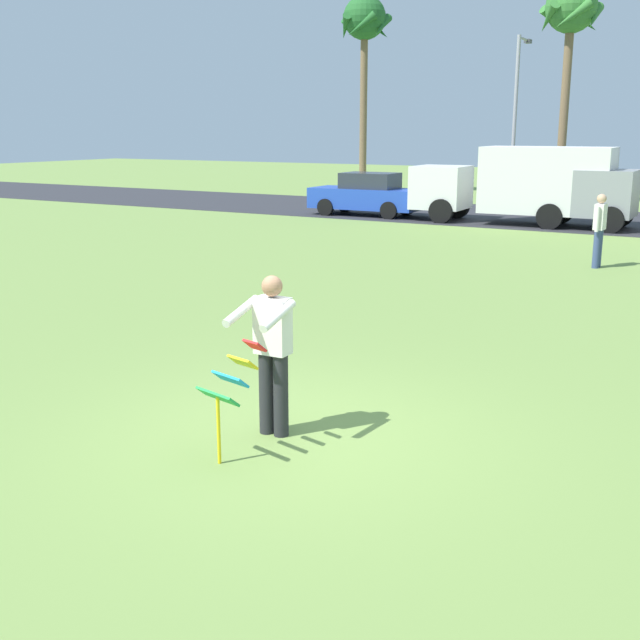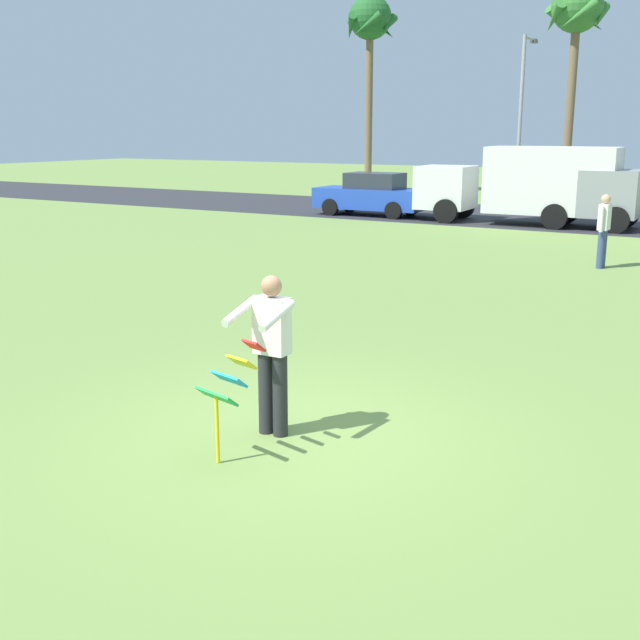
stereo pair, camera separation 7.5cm
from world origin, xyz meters
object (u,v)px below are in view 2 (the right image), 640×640
(kite_held, at_px, (229,383))
(parked_truck_white_box, at_px, (527,183))
(palm_tree_left_near, at_px, (370,27))
(streetlight_pole, at_px, (522,110))
(person_kite_flyer, at_px, (271,349))
(person_walker_near, at_px, (604,229))
(parked_car_blue, at_px, (372,195))
(palm_tree_right_near, at_px, (577,17))

(kite_held, distance_m, parked_truck_white_box, 21.28)
(palm_tree_left_near, xyz_separation_m, streetlight_pole, (8.43, -2.34, -4.04))
(person_kite_flyer, distance_m, person_walker_near, 12.64)
(kite_held, relative_size, parked_car_blue, 0.27)
(palm_tree_right_near, distance_m, person_walker_near, 17.75)
(parked_car_blue, xyz_separation_m, streetlight_pole, (3.41, 7.33, 3.22))
(parked_car_blue, relative_size, parked_truck_white_box, 0.63)
(kite_held, bearing_deg, person_kite_flyer, 89.41)
(palm_tree_left_near, height_order, person_walker_near, palm_tree_left_near)
(person_kite_flyer, relative_size, palm_tree_right_near, 0.19)
(parked_truck_white_box, relative_size, palm_tree_right_near, 0.74)
(kite_held, distance_m, palm_tree_right_near, 30.13)
(person_kite_flyer, bearing_deg, parked_car_blue, 113.69)
(kite_held, bearing_deg, parked_truck_white_box, 98.24)
(kite_held, xyz_separation_m, parked_truck_white_box, (-3.05, 21.05, 0.63))
(parked_car_blue, relative_size, person_walker_near, 2.44)
(parked_car_blue, height_order, parked_truck_white_box, parked_truck_white_box)
(kite_held, bearing_deg, person_walker_near, 85.91)
(parked_truck_white_box, bearing_deg, person_walker_near, -62.58)
(palm_tree_left_near, xyz_separation_m, person_walker_near, (14.88, -17.38, -7.10))
(person_kite_flyer, xyz_separation_m, parked_truck_white_box, (-3.06, 20.32, 0.46))
(parked_truck_white_box, relative_size, person_walker_near, 3.91)
(palm_tree_left_near, relative_size, streetlight_pole, 1.36)
(person_kite_flyer, bearing_deg, streetlight_pole, 101.27)
(person_kite_flyer, height_order, person_walker_near, same)
(person_kite_flyer, relative_size, palm_tree_left_near, 0.18)
(parked_truck_white_box, xyz_separation_m, streetlight_pole, (-2.45, 7.33, 2.59))
(kite_held, bearing_deg, palm_tree_left_near, 114.39)
(palm_tree_left_near, bearing_deg, parked_truck_white_box, -41.61)
(palm_tree_left_near, distance_m, palm_tree_right_near, 10.40)
(kite_held, xyz_separation_m, person_walker_near, (0.95, 13.34, 0.15))
(parked_car_blue, height_order, person_walker_near, person_walker_near)
(person_kite_flyer, xyz_separation_m, streetlight_pole, (-5.51, 27.65, 3.05))
(parked_car_blue, xyz_separation_m, palm_tree_left_near, (-5.02, 9.66, 7.26))
(palm_tree_right_near, bearing_deg, parked_truck_white_box, -85.67)
(palm_tree_right_near, bearing_deg, streetlight_pole, -158.42)
(kite_held, height_order, person_walker_near, person_walker_near)
(parked_truck_white_box, bearing_deg, person_kite_flyer, -81.44)
(streetlight_pole, bearing_deg, palm_tree_right_near, 21.58)
(palm_tree_left_near, distance_m, streetlight_pole, 9.63)
(parked_truck_white_box, distance_m, palm_tree_right_near, 10.21)
(palm_tree_right_near, relative_size, person_walker_near, 5.27)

